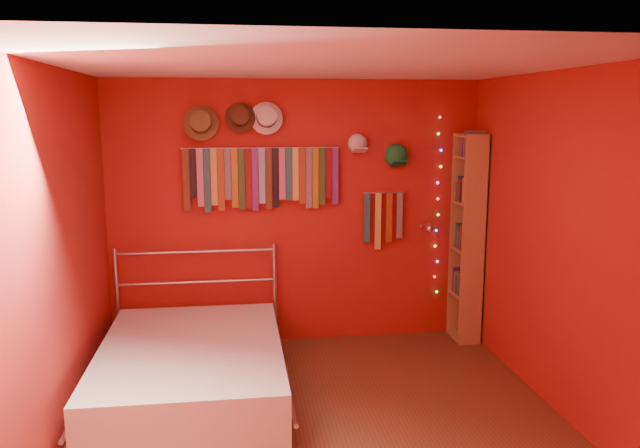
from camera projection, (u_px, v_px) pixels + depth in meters
name	position (u px, v px, depth m)	size (l,w,h in m)	color
ground	(324.00, 426.00, 4.43)	(3.50, 3.50, 0.00)	brown
back_wall	(297.00, 213.00, 5.91)	(3.50, 0.02, 2.50)	maroon
right_wall	(566.00, 247.00, 4.44)	(0.02, 3.50, 2.50)	maroon
left_wall	(52.00, 263.00, 3.96)	(0.02, 3.50, 2.50)	maroon
ceiling	(324.00, 64.00, 3.98)	(3.50, 3.50, 0.02)	white
tie_rack	(262.00, 176.00, 5.74)	(1.45, 0.03, 0.59)	silver
small_tie_rack	(383.00, 216.00, 5.97)	(0.40, 0.03, 0.55)	silver
fedora_olive	(200.00, 122.00, 5.54)	(0.32, 0.17, 0.31)	brown
fedora_brown	(240.00, 117.00, 5.59)	(0.28, 0.15, 0.28)	#482B19
fedora_white	(266.00, 117.00, 5.62)	(0.30, 0.16, 0.29)	silver
cap_white	(358.00, 144.00, 5.82)	(0.18, 0.23, 0.18)	silver
cap_green	(396.00, 156.00, 5.89)	(0.20, 0.25, 0.20)	#1C7E3A
fairy_lights	(438.00, 207.00, 6.05)	(0.06, 0.02, 1.74)	#FF3333
reading_lamp	(428.00, 228.00, 5.87)	(0.07, 0.31, 0.09)	silver
bookshelf	(472.00, 237.00, 5.96)	(0.25, 0.34, 2.00)	#A17848
bed	(192.00, 368.00, 4.86)	(1.49, 2.03, 0.98)	silver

